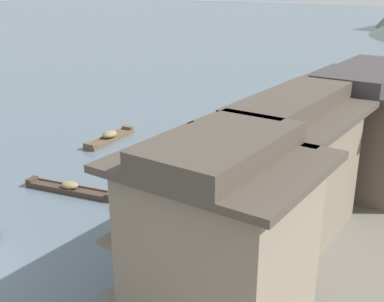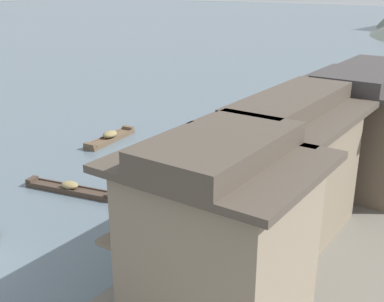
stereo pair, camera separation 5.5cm
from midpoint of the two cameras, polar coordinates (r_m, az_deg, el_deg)
name	(u,v)px [view 2 (the right image)]	position (r m, az deg, el deg)	size (l,w,h in m)	color
boat_moored_nearest	(70,189)	(27.62, -14.15, -4.35)	(5.57, 1.97, 0.63)	#423328
boat_moored_second	(177,224)	(23.20, -1.70, -8.56)	(1.83, 5.18, 0.64)	brown
boat_moored_far	(304,96)	(48.69, 13.10, 6.30)	(3.10, 3.29, 0.63)	brown
boat_midriver_drifting	(245,169)	(29.76, 6.35, -2.13)	(1.41, 3.93, 0.46)	#33281E
boat_midriver_upstream	(110,137)	(35.55, -9.60, 1.59)	(1.57, 4.99, 0.74)	brown
boat_upstream_distant	(317,133)	(37.62, 14.55, 2.07)	(1.72, 5.78, 0.45)	#232326
house_waterfront_nearest	(219,230)	(15.37, 3.27, -9.28)	(6.11, 5.47, 6.14)	gray
house_waterfront_second	(286,168)	(20.43, 11.12, -2.02)	(5.21, 7.37, 6.14)	#7F705B
house_waterfront_tall	(361,125)	(27.40, 19.43, 2.86)	(6.65, 7.95, 6.14)	brown
mooring_post_dock_near	(177,236)	(20.06, -1.74, -10.01)	(0.20, 0.20, 1.00)	#473828
mooring_post_dock_mid	(276,169)	(27.40, 9.95, -2.12)	(0.20, 0.20, 0.72)	#473828
mooring_post_dock_far	(327,132)	(34.51, 15.75, 2.15)	(0.20, 0.20, 0.81)	#473828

